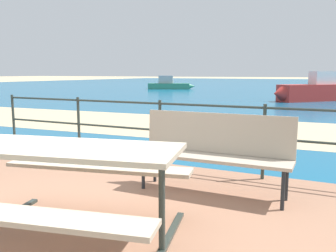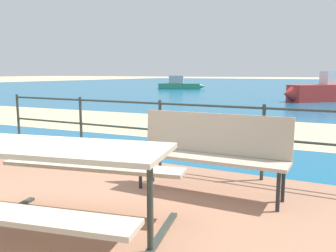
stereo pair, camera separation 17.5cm
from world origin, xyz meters
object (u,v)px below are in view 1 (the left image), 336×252
object	(u,v)px
boat_far	(169,85)
boat_mid	(316,91)
park_bench	(214,146)
picnic_table	(65,169)

from	to	relation	value
boat_far	boat_mid	bearing A→B (deg)	-56.47
park_bench	boat_far	world-z (taller)	boat_far
boat_mid	boat_far	bearing A→B (deg)	-81.34
boat_mid	boat_far	world-z (taller)	boat_mid
park_bench	picnic_table	bearing A→B (deg)	-113.00
park_bench	boat_mid	world-z (taller)	boat_mid
boat_far	park_bench	bearing A→B (deg)	-84.74
picnic_table	park_bench	xyz separation A→B (m)	(0.69, 1.66, -0.07)
picnic_table	boat_far	xyz separation A→B (m)	(-11.28, 26.04, -0.27)
boat_mid	boat_far	xyz separation A→B (m)	(-12.29, 8.79, -0.12)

